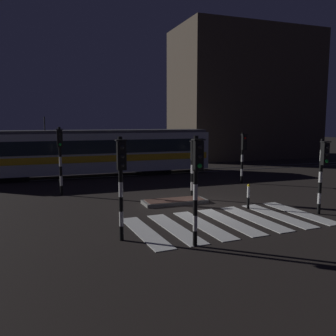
% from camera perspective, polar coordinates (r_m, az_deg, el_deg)
% --- Properties ---
extents(ground_plane, '(120.00, 120.00, 0.00)m').
position_cam_1_polar(ground_plane, '(16.56, 5.19, -6.14)').
color(ground_plane, black).
extents(rail_near, '(80.00, 0.12, 0.03)m').
position_cam_1_polar(rail_near, '(26.04, -4.48, -1.12)').
color(rail_near, '#59595E').
rests_on(rail_near, ground).
extents(rail_far, '(80.00, 0.12, 0.03)m').
position_cam_1_polar(rail_far, '(27.41, -5.29, -0.70)').
color(rail_far, '#59595E').
rests_on(rail_far, ground).
extents(crosswalk_zebra, '(7.81, 4.36, 0.02)m').
position_cam_1_polar(crosswalk_zebra, '(14.35, 9.61, -8.31)').
color(crosswalk_zebra, silver).
rests_on(crosswalk_zebra, ground).
extents(traffic_island, '(3.03, 1.11, 0.18)m').
position_cam_1_polar(traffic_island, '(17.20, 1.05, -5.29)').
color(traffic_island, slate).
rests_on(traffic_island, ground).
extents(traffic_light_corner_near_left, '(0.36, 0.42, 3.39)m').
position_cam_1_polar(traffic_light_corner_near_left, '(11.53, -7.40, -0.79)').
color(traffic_light_corner_near_left, black).
rests_on(traffic_light_corner_near_left, ground).
extents(traffic_light_corner_near_right, '(0.36, 0.42, 3.15)m').
position_cam_1_polar(traffic_light_corner_near_right, '(16.09, 23.24, 0.41)').
color(traffic_light_corner_near_right, black).
rests_on(traffic_light_corner_near_right, ground).
extents(traffic_light_median_centre, '(0.36, 0.42, 3.00)m').
position_cam_1_polar(traffic_light_median_centre, '(17.84, 3.97, 1.31)').
color(traffic_light_median_centre, black).
rests_on(traffic_light_median_centre, ground).
extents(traffic_light_kerb_mid_left, '(0.36, 0.42, 3.44)m').
position_cam_1_polar(traffic_light_kerb_mid_left, '(10.93, 4.57, -1.05)').
color(traffic_light_kerb_mid_left, black).
rests_on(traffic_light_kerb_mid_left, ground).
extents(traffic_light_corner_far_right, '(0.36, 0.42, 3.16)m').
position_cam_1_polar(traffic_light_corner_far_right, '(22.84, 11.77, 2.77)').
color(traffic_light_corner_far_right, black).
rests_on(traffic_light_corner_far_right, ground).
extents(traffic_light_corner_far_left, '(0.36, 0.42, 3.57)m').
position_cam_1_polar(traffic_light_corner_far_left, '(19.45, -16.66, 2.63)').
color(traffic_light_corner_far_left, black).
rests_on(traffic_light_corner_far_left, ground).
extents(tram, '(17.88, 2.58, 4.15)m').
position_cam_1_polar(tram, '(25.82, -12.82, 2.53)').
color(tram, silver).
rests_on(tram, ground).
extents(bollard_island_edge, '(0.12, 0.12, 1.11)m').
position_cam_1_polar(bollard_island_edge, '(16.46, 12.56, -4.37)').
color(bollard_island_edge, black).
rests_on(bollard_island_edge, ground).
extents(building_backdrop, '(14.88, 8.00, 13.32)m').
position_cam_1_polar(building_backdrop, '(40.39, 11.98, 11.23)').
color(building_backdrop, '#42382D').
rests_on(building_backdrop, ground).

